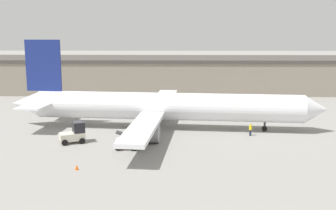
{
  "coord_description": "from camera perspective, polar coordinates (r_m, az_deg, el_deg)",
  "views": [
    {
      "loc": [
        1.02,
        -57.13,
        13.89
      ],
      "look_at": [
        0.0,
        0.0,
        3.35
      ],
      "focal_mm": 45.0,
      "sensor_mm": 36.0,
      "label": 1
    }
  ],
  "objects": [
    {
      "name": "ground_plane",
      "position": [
        58.81,
        0.0,
        -3.21
      ],
      "size": [
        400.0,
        400.0,
        0.0
      ],
      "primitive_type": "plane",
      "color": "gray"
    },
    {
      "name": "terminal_building",
      "position": [
        93.6,
        1.34,
        4.2
      ],
      "size": [
        92.04,
        17.24,
        7.4
      ],
      "color": "gray",
      "rests_on": "ground_plane"
    },
    {
      "name": "airplane",
      "position": [
        58.27,
        -1.06,
        -0.2
      ],
      "size": [
        44.06,
        36.33,
        12.24
      ],
      "rotation": [
        0.0,
        0.0,
        -0.09
      ],
      "color": "white",
      "rests_on": "ground_plane"
    },
    {
      "name": "ground_crew_worker",
      "position": [
        55.8,
        11.1,
        -3.24
      ],
      "size": [
        0.36,
        0.36,
        1.64
      ],
      "rotation": [
        0.0,
        0.0,
        5.88
      ],
      "color": "#1E2338",
      "rests_on": "ground_plane"
    },
    {
      "name": "baggage_tug",
      "position": [
        52.7,
        -12.58,
        -3.79
      ],
      "size": [
        3.41,
        2.98,
        2.56
      ],
      "rotation": [
        0.0,
        0.0,
        0.41
      ],
      "color": "beige",
      "rests_on": "ground_plane"
    },
    {
      "name": "belt_loader_truck",
      "position": [
        49.04,
        -5.37,
        -4.74
      ],
      "size": [
        2.59,
        1.86,
        2.31
      ],
      "rotation": [
        0.0,
        0.0,
        -0.02
      ],
      "color": "silver",
      "rests_on": "ground_plane"
    },
    {
      "name": "safety_cone_near",
      "position": [
        43.07,
        -12.26,
        -8.22
      ],
      "size": [
        0.36,
        0.36,
        0.55
      ],
      "color": "#EF590F",
      "rests_on": "ground_plane"
    }
  ]
}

